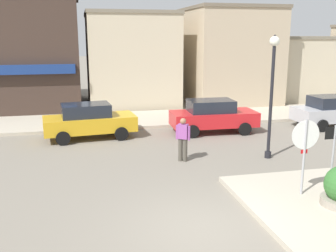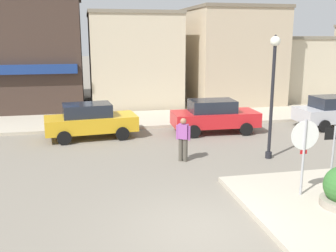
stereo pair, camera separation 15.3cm
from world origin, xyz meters
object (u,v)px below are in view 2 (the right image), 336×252
stop_sign (304,148)px  lamp_post (273,79)px  parked_car_nearest (90,120)px  one_way_sign (333,153)px  pedestrian_crossing_near (183,138)px  parked_car_third (336,111)px  parked_car_second (214,116)px

stop_sign → lamp_post: bearing=77.2°
lamp_post → parked_car_nearest: size_ratio=1.09×
one_way_sign → pedestrian_crossing_near: 5.24m
parked_car_third → pedestrian_crossing_near: size_ratio=2.52×
parked_car_third → stop_sign: bearing=-129.4°
parked_car_nearest → pedestrian_crossing_near: bearing=-51.5°
lamp_post → parked_car_nearest: (-6.49, 4.42, -2.15)m
stop_sign → parked_car_second: stop_sign is taller
stop_sign → lamp_post: size_ratio=0.51×
pedestrian_crossing_near → parked_car_nearest: bearing=128.5°
stop_sign → lamp_post: 4.07m
parked_car_nearest → pedestrian_crossing_near: 5.23m
parked_car_nearest → stop_sign: bearing=-55.2°
lamp_post → pedestrian_crossing_near: size_ratio=2.82×
stop_sign → parked_car_third: 10.10m
one_way_sign → stop_sign: bearing=177.2°
lamp_post → parked_car_nearest: bearing=145.8°
parked_car_third → one_way_sign: bearing=-125.2°
one_way_sign → parked_car_second: size_ratio=0.52×
stop_sign → lamp_post: lamp_post is taller
parked_car_nearest → lamp_post: bearing=-34.2°
one_way_sign → pedestrian_crossing_near: one_way_sign is taller
stop_sign → pedestrian_crossing_near: bearing=120.7°
stop_sign → pedestrian_crossing_near: stop_sign is taller
one_way_sign → parked_car_nearest: one_way_sign is taller
pedestrian_crossing_near → lamp_post: bearing=-5.7°
one_way_sign → parked_car_nearest: bearing=128.6°
one_way_sign → parked_car_third: 9.59m
parked_car_second → pedestrian_crossing_near: 4.64m
stop_sign → pedestrian_crossing_near: (-2.39, 4.03, -0.65)m
parked_car_nearest → parked_car_second: (5.74, -0.18, 0.00)m
lamp_post → parked_car_nearest: 8.14m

